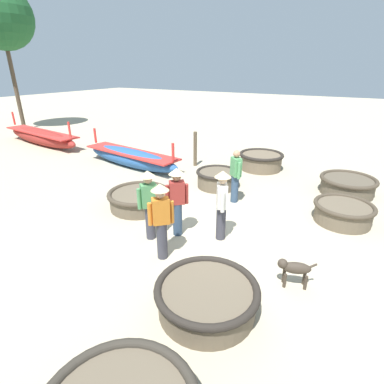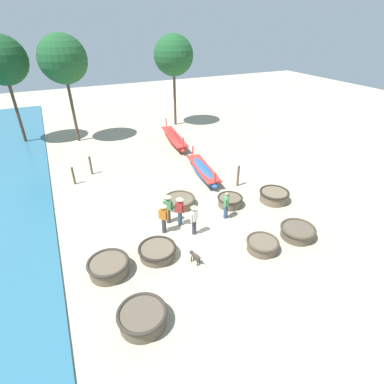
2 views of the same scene
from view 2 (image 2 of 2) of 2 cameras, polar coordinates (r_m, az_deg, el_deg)
ground_plane at (r=15.30m, az=1.04°, el=-7.00°), size 80.00×80.00×0.00m
coracle_center at (r=16.99m, az=-2.37°, el=-1.70°), size 1.77×1.77×0.50m
coracle_front_right at (r=17.07m, az=7.23°, el=-1.66°), size 1.43×1.43×0.57m
coracle_upturned at (r=11.29m, az=-9.43°, el=-22.44°), size 1.75×1.75×0.63m
coracle_far_right at (r=13.23m, az=-15.59°, el=-13.51°), size 1.74×1.74×0.63m
coracle_front_left at (r=17.98m, az=15.34°, el=-0.66°), size 1.71×1.71×0.64m
coracle_far_left at (r=15.49m, az=19.46°, el=-7.11°), size 1.69×1.69×0.55m
coracle_tilted at (r=14.25m, az=13.25°, el=-9.75°), size 1.49×1.49×0.52m
coracle_nearest at (r=13.65m, az=-6.61°, el=-11.11°), size 1.71×1.71×0.51m
long_boat_green_hull at (r=20.19m, az=2.09°, el=4.09°), size 1.59×4.97×1.27m
long_boat_red_hull at (r=25.75m, az=-3.43°, el=10.08°), size 1.64×5.95×1.44m
fisherman_hauling at (r=15.03m, az=-2.34°, el=-3.31°), size 0.39×0.43×1.67m
fisherman_with_hat at (r=14.57m, az=-5.45°, el=-4.63°), size 0.39×0.41×1.67m
fisherman_crouching at (r=15.71m, az=6.54°, el=-2.39°), size 0.40×0.41×1.57m
fisherman_by_coracle at (r=15.25m, az=-4.58°, el=-2.84°), size 0.44×0.38×1.67m
fisherman_standing_right at (r=14.41m, az=0.42°, el=-4.92°), size 0.48×0.36×1.67m
dog at (r=13.20m, az=0.55°, el=-12.07°), size 0.37×0.66×0.55m
mooring_post_inland at (r=18.99m, az=8.77°, el=3.04°), size 0.14×0.14×1.38m
mooring_post_shoreline at (r=20.44m, az=-21.65°, el=2.89°), size 0.14×0.14×1.19m
mooring_post_mid_beach at (r=21.39m, az=-18.73°, el=4.83°), size 0.14×0.14×1.30m
tree_leftmost at (r=28.41m, az=-32.44°, el=20.38°), size 3.66×3.66×8.35m
tree_center at (r=29.63m, az=-3.54°, el=24.53°), size 3.58×3.58×8.16m
tree_rightmost at (r=26.87m, az=-23.38°, el=22.18°), size 3.68×3.68×8.39m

